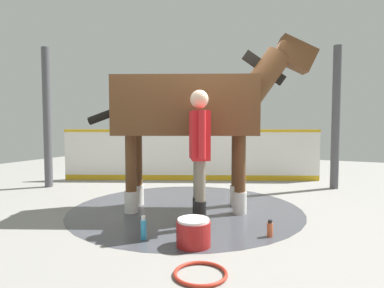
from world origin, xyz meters
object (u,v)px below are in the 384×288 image
horse (194,110)px  bottle_spray (270,229)px  handler (199,148)px  hose_coil (200,274)px  wash_bucket (193,233)px  bottle_shampoo (144,229)px

horse → bottle_spray: size_ratio=16.34×
bottle_spray → handler: bearing=-2.7°
horse → bottle_spray: 2.08m
bottle_spray → hose_coil: size_ratio=0.42×
handler → bottle_spray: 1.29m
horse → wash_bucket: (-0.63, 1.38, -1.37)m
horse → handler: bearing=-83.6°
horse → hose_coil: horse is taller
wash_bucket → horse: bearing=-65.5°
horse → hose_coil: 2.66m
handler → wash_bucket: size_ratio=4.68×
handler → bottle_shampoo: bearing=33.6°
handler → horse: bearing=-90.3°
horse → handler: 0.96m
handler → hose_coil: bearing=84.1°
wash_bucket → bottle_spray: (-0.69, -0.63, -0.06)m
wash_bucket → bottle_shampoo: wash_bucket is taller
handler → bottle_spray: bearing=147.5°
horse → bottle_shampoo: 2.00m
horse → hose_coil: (-0.97, 1.98, -1.49)m
bottle_shampoo → bottle_spray: (-1.28, -0.69, -0.03)m
handler → bottle_spray: handler is taller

